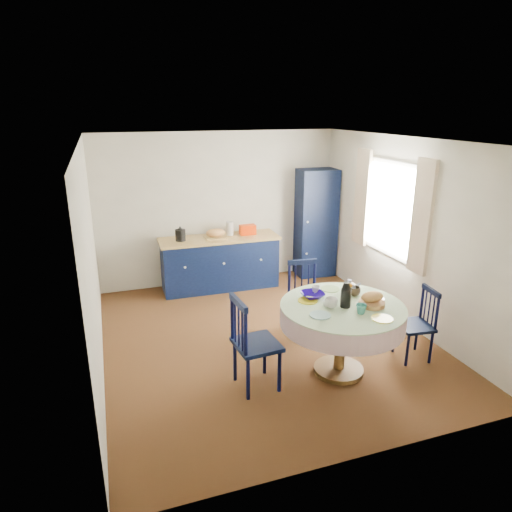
# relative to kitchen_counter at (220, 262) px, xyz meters

# --- Properties ---
(floor) EXTENTS (4.50, 4.50, 0.00)m
(floor) POSITION_rel_kitchen_counter_xyz_m (0.10, -1.90, -0.45)
(floor) COLOR black
(floor) RESTS_ON ground
(ceiling) EXTENTS (4.50, 4.50, 0.00)m
(ceiling) POSITION_rel_kitchen_counter_xyz_m (0.10, -1.90, 2.05)
(ceiling) COLOR white
(ceiling) RESTS_ON wall_back
(wall_back) EXTENTS (4.00, 0.02, 2.50)m
(wall_back) POSITION_rel_kitchen_counter_xyz_m (0.10, 0.35, 0.80)
(wall_back) COLOR silver
(wall_back) RESTS_ON floor
(wall_left) EXTENTS (0.02, 4.50, 2.50)m
(wall_left) POSITION_rel_kitchen_counter_xyz_m (-1.90, -1.90, 0.80)
(wall_left) COLOR silver
(wall_left) RESTS_ON floor
(wall_right) EXTENTS (0.02, 4.50, 2.50)m
(wall_right) POSITION_rel_kitchen_counter_xyz_m (2.10, -1.90, 0.80)
(wall_right) COLOR silver
(wall_right) RESTS_ON floor
(window) EXTENTS (0.10, 1.74, 1.45)m
(window) POSITION_rel_kitchen_counter_xyz_m (2.05, -1.60, 1.08)
(window) COLOR white
(window) RESTS_ON wall_right
(kitchen_counter) EXTENTS (1.93, 0.64, 1.10)m
(kitchen_counter) POSITION_rel_kitchen_counter_xyz_m (0.00, 0.00, 0.00)
(kitchen_counter) COLOR black
(kitchen_counter) RESTS_ON floor
(pantry_cabinet) EXTENTS (0.68, 0.51, 1.86)m
(pantry_cabinet) POSITION_rel_kitchen_counter_xyz_m (1.76, 0.10, 0.49)
(pantry_cabinet) COLOR black
(pantry_cabinet) RESTS_ON floor
(dining_table) EXTENTS (1.35, 1.35, 1.10)m
(dining_table) POSITION_rel_kitchen_counter_xyz_m (0.64, -2.90, 0.25)
(dining_table) COLOR brown
(dining_table) RESTS_ON floor
(chair_left) EXTENTS (0.48, 0.50, 1.04)m
(chair_left) POSITION_rel_kitchen_counter_xyz_m (-0.38, -2.86, 0.08)
(chair_left) COLOR black
(chair_left) RESTS_ON floor
(chair_far) EXTENTS (0.47, 0.45, 0.97)m
(chair_far) POSITION_rel_kitchen_counter_xyz_m (0.66, -1.89, 0.04)
(chair_far) COLOR black
(chair_far) RESTS_ON floor
(chair_right) EXTENTS (0.42, 0.44, 0.87)m
(chair_right) POSITION_rel_kitchen_counter_xyz_m (1.63, -2.91, -0.00)
(chair_right) COLOR black
(chair_right) RESTS_ON floor
(mug_a) EXTENTS (0.13, 0.13, 0.11)m
(mug_a) POSITION_rel_kitchen_counter_xyz_m (0.48, -2.90, 0.43)
(mug_a) COLOR silver
(mug_a) RESTS_ON dining_table
(mug_b) EXTENTS (0.11, 0.11, 0.10)m
(mug_b) POSITION_rel_kitchen_counter_xyz_m (0.70, -3.15, 0.43)
(mug_b) COLOR #297268
(mug_b) RESTS_ON dining_table
(mug_c) EXTENTS (0.13, 0.13, 0.10)m
(mug_c) POSITION_rel_kitchen_counter_xyz_m (0.89, -2.71, 0.43)
(mug_c) COLOR black
(mug_c) RESTS_ON dining_table
(mug_d) EXTENTS (0.10, 0.10, 0.09)m
(mug_d) POSITION_rel_kitchen_counter_xyz_m (0.49, -2.51, 0.42)
(mug_d) COLOR silver
(mug_d) RESTS_ON dining_table
(cobalt_bowl) EXTENTS (0.26, 0.26, 0.06)m
(cobalt_bowl) POSITION_rel_kitchen_counter_xyz_m (0.41, -2.61, 0.41)
(cobalt_bowl) COLOR #120268
(cobalt_bowl) RESTS_ON dining_table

